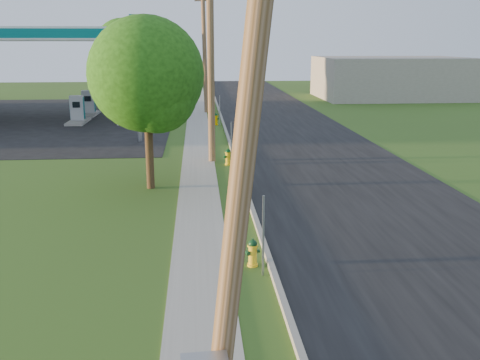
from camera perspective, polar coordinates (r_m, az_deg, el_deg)
name	(u,v)px	position (r m, az deg, el deg)	size (l,w,h in m)	color
road	(363,201)	(19.33, 12.94, -2.24)	(8.00, 120.00, 0.02)	black
curb	(250,202)	(18.52, 1.05, -2.39)	(0.15, 120.00, 0.15)	gray
sidewalk	(199,205)	(18.45, -4.37, -2.69)	(1.50, 120.00, 0.03)	gray
utility_pole_near	(250,97)	(6.69, 1.04, 8.87)	(1.40, 0.32, 9.48)	brown
utility_pole_mid	(211,54)	(24.64, -3.15, 13.32)	(1.40, 0.32, 9.80)	brown
utility_pole_far	(205,51)	(42.64, -3.81, 13.61)	(1.40, 0.32, 9.50)	brown
sign_post_near	(263,236)	(12.73, 2.50, -6.01)	(0.05, 0.04, 2.00)	gray
sign_post_mid	(231,144)	(24.09, -0.93, 3.85)	(0.05, 0.04, 2.00)	gray
sign_post_far	(220,110)	(36.14, -2.18, 7.42)	(0.05, 0.04, 2.00)	gray
gas_canopy	(12,35)	(41.63, -23.13, 14.00)	(18.18, 9.18, 6.40)	silver
fuel_pump_ne	(78,113)	(38.81, -16.93, 6.89)	(1.20, 3.20, 1.90)	gray
fuel_pump_se	(89,106)	(42.70, -15.83, 7.61)	(1.20, 3.20, 1.90)	gray
price_pylon	(136,42)	(30.30, -11.07, 14.21)	(0.34, 2.04, 6.85)	gray
distant_building	(390,78)	(56.15, 15.76, 10.46)	(14.00, 10.00, 4.00)	gray
tree_verge	(149,79)	(20.12, -9.70, 10.57)	(4.25, 4.25, 6.44)	#312215
tree_lot	(125,49)	(49.30, -12.21, 13.48)	(4.95, 4.95, 7.50)	#312215
hydrant_near	(253,253)	(13.47, 1.37, -7.76)	(0.38, 0.34, 0.73)	yellow
hydrant_mid	(228,157)	(24.41, -1.28, 2.50)	(0.40, 0.36, 0.77)	yellow
hydrant_far	(216,119)	(36.35, -2.60, 6.52)	(0.44, 0.39, 0.84)	#ECAB00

